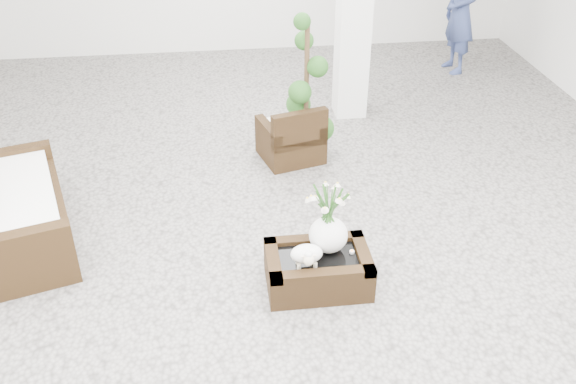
{
  "coord_description": "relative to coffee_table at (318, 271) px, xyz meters",
  "views": [
    {
      "loc": [
        -0.61,
        -4.95,
        3.72
      ],
      "look_at": [
        0.0,
        -0.1,
        0.62
      ],
      "focal_mm": 39.45,
      "sensor_mm": 36.0,
      "label": 1
    }
  ],
  "objects": [
    {
      "name": "ground",
      "position": [
        -0.19,
        0.7,
        -0.16
      ],
      "size": [
        11.0,
        11.0,
        0.0
      ],
      "primitive_type": "plane",
      "color": "gray",
      "rests_on": "ground"
    },
    {
      "name": "armchair",
      "position": [
        0.06,
        2.34,
        0.2
      ],
      "size": [
        0.81,
        0.79,
        0.71
      ],
      "primitive_type": "cube",
      "rotation": [
        0.0,
        0.0,
        3.41
      ],
      "color": "#36220F",
      "rests_on": "ground"
    },
    {
      "name": "shopper",
      "position": [
        2.96,
        4.82,
        0.76
      ],
      "size": [
        0.52,
        0.72,
        1.83
      ],
      "primitive_type": "imported",
      "rotation": [
        0.0,
        0.0,
        -1.44
      ],
      "color": "navy",
      "rests_on": "ground"
    },
    {
      "name": "topiary",
      "position": [
        0.24,
        2.39,
        0.7
      ],
      "size": [
        0.46,
        0.46,
        1.71
      ],
      "primitive_type": null,
      "color": "#1E4616",
      "rests_on": "ground"
    },
    {
      "name": "tealight",
      "position": [
        0.3,
        0.02,
        0.17
      ],
      "size": [
        0.04,
        0.04,
        0.03
      ],
      "primitive_type": "cylinder",
      "color": "white",
      "rests_on": "coffee_table"
    },
    {
      "name": "planter_narcissus",
      "position": [
        0.1,
        0.1,
        0.56
      ],
      "size": [
        0.44,
        0.44,
        0.8
      ],
      "primitive_type": null,
      "color": "white",
      "rests_on": "coffee_table"
    },
    {
      "name": "loveseat",
      "position": [
        -2.72,
        1.01,
        0.3
      ],
      "size": [
        1.28,
        1.89,
        0.92
      ],
      "primitive_type": "cube",
      "rotation": [
        0.0,
        0.0,
        1.86
      ],
      "color": "#36220F",
      "rests_on": "ground"
    },
    {
      "name": "coffee_table",
      "position": [
        0.0,
        0.0,
        0.0
      ],
      "size": [
        0.9,
        0.6,
        0.31
      ],
      "primitive_type": "cube",
      "color": "#36220F",
      "rests_on": "ground"
    },
    {
      "name": "sheep_figurine",
      "position": [
        -0.12,
        -0.1,
        0.26
      ],
      "size": [
        0.28,
        0.23,
        0.21
      ],
      "primitive_type": "ellipsoid",
      "color": "white",
      "rests_on": "coffee_table"
    }
  ]
}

